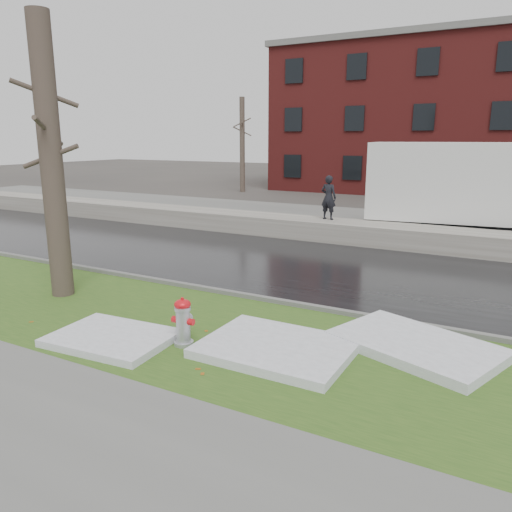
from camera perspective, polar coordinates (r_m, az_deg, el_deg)
The scene contains 17 objects.
ground at distance 11.35m, azimuth -5.13°, elevation -6.07°, with size 120.00×120.00×0.00m, color #47423D.
verge at distance 10.40m, azimuth -8.99°, elevation -7.93°, with size 60.00×4.50×0.04m, color #2B4D19.
sidewalk at distance 8.06m, azimuth -26.08°, elevation -15.75°, with size 60.00×3.00×0.05m, color slate.
road at distance 15.12m, azimuth 4.37°, elevation -1.03°, with size 60.00×7.00×0.03m, color black.
parking_lot at distance 22.98m, azimuth 13.20°, elevation 3.62°, with size 60.00×9.00×0.03m, color slate.
curb at distance 12.13m, azimuth -2.51°, elevation -4.39°, with size 60.00×0.15×0.14m, color slate.
snowbank at distance 18.87m, azimuth 9.69°, elevation 2.82°, with size 60.00×1.60×0.75m, color #A09D93.
brick_building at distance 39.09m, azimuth 23.57°, elevation 14.10°, with size 26.00×12.00×10.00m, color maroon.
bg_tree_left at distance 35.74m, azimuth -1.58°, elevation 12.66°, with size 1.40×1.62×6.50m.
bg_tree_center at distance 36.88m, azimuth 9.95°, elevation 12.50°, with size 1.40×1.62×6.50m.
fire_hydrant at distance 9.27m, azimuth -8.32°, elevation -7.22°, with size 0.45×0.39×0.92m.
tree at distance 12.58m, azimuth -22.38°, elevation 10.18°, with size 1.24×1.42×6.44m.
box_truck at distance 20.11m, azimuth 24.32°, elevation 6.90°, with size 10.94×3.57×3.61m.
worker at distance 19.05m, azimuth 8.29°, elevation 6.64°, with size 0.61×0.40×1.66m, color black.
snow_patch_near at distance 9.04m, azimuth 2.37°, elevation -10.44°, with size 2.60×2.00×0.16m, color white.
snow_patch_far at distance 9.85m, azimuth -16.12°, elevation -8.98°, with size 2.20×1.60×0.14m, color white.
snow_patch_side at distance 9.55m, azimuth 17.82°, elevation -9.69°, with size 2.80×1.80×0.18m, color white.
Camera 1 is at (6.01, -8.86, 3.77)m, focal length 35.00 mm.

